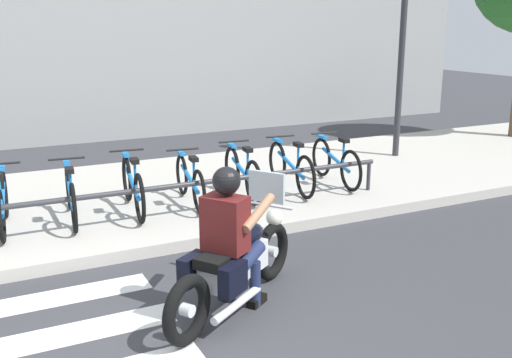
{
  "coord_description": "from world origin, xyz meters",
  "views": [
    {
      "loc": [
        -1.04,
        -4.21,
        2.7
      ],
      "look_at": [
        2.04,
        2.01,
        0.85
      ],
      "focal_mm": 41.82,
      "sensor_mm": 36.0,
      "label": 1
    }
  ],
  "objects_px": {
    "bicycle_5": "(242,173)",
    "street_lamp": "(404,17)",
    "bicycle_3": "(133,186)",
    "bicycle_4": "(190,181)",
    "bicycle_7": "(335,162)",
    "bicycle_2": "(71,194)",
    "bike_rack": "(175,188)",
    "bicycle_6": "(291,167)",
    "bicycle_1": "(3,202)",
    "motorcycle": "(235,263)",
    "rider": "(230,230)"
  },
  "relations": [
    {
      "from": "bike_rack",
      "to": "street_lamp",
      "type": "distance_m",
      "value": 5.85
    },
    {
      "from": "rider",
      "to": "bicycle_2",
      "type": "bearing_deg",
      "value": 107.79
    },
    {
      "from": "motorcycle",
      "to": "bike_rack",
      "type": "bearing_deg",
      "value": 84.92
    },
    {
      "from": "bicycle_5",
      "to": "bicycle_6",
      "type": "height_order",
      "value": "bicycle_6"
    },
    {
      "from": "bicycle_4",
      "to": "street_lamp",
      "type": "bearing_deg",
      "value": 14.52
    },
    {
      "from": "motorcycle",
      "to": "bicycle_5",
      "type": "height_order",
      "value": "motorcycle"
    },
    {
      "from": "bicycle_7",
      "to": "bicycle_5",
      "type": "bearing_deg",
      "value": -179.99
    },
    {
      "from": "motorcycle",
      "to": "bicycle_5",
      "type": "bearing_deg",
      "value": 63.77
    },
    {
      "from": "bicycle_5",
      "to": "bike_rack",
      "type": "height_order",
      "value": "bicycle_5"
    },
    {
      "from": "bicycle_2",
      "to": "bicycle_5",
      "type": "xyz_separation_m",
      "value": [
        2.48,
        -0.0,
        0.01
      ]
    },
    {
      "from": "motorcycle",
      "to": "bicycle_6",
      "type": "xyz_separation_m",
      "value": [
        2.28,
        2.95,
        0.05
      ]
    },
    {
      "from": "bicycle_3",
      "to": "bicycle_7",
      "type": "relative_size",
      "value": 1.05
    },
    {
      "from": "bicycle_6",
      "to": "bicycle_1",
      "type": "bearing_deg",
      "value": -180.0
    },
    {
      "from": "bicycle_5",
      "to": "bicycle_2",
      "type": "bearing_deg",
      "value": 179.98
    },
    {
      "from": "motorcycle",
      "to": "bicycle_2",
      "type": "distance_m",
      "value": 3.13
    },
    {
      "from": "bicycle_2",
      "to": "bicycle_4",
      "type": "bearing_deg",
      "value": 0.01
    },
    {
      "from": "bicycle_7",
      "to": "bicycle_6",
      "type": "bearing_deg",
      "value": 179.99
    },
    {
      "from": "bicycle_5",
      "to": "street_lamp",
      "type": "xyz_separation_m",
      "value": [
        3.88,
        1.22,
        2.26
      ]
    },
    {
      "from": "motorcycle",
      "to": "rider",
      "type": "bearing_deg",
      "value": -148.35
    },
    {
      "from": "bicycle_4",
      "to": "bicycle_7",
      "type": "xyz_separation_m",
      "value": [
        2.48,
        -0.0,
        0.02
      ]
    },
    {
      "from": "rider",
      "to": "bicycle_2",
      "type": "relative_size",
      "value": 0.85
    },
    {
      "from": "rider",
      "to": "bicycle_3",
      "type": "distance_m",
      "value": 3.01
    },
    {
      "from": "bicycle_1",
      "to": "bicycle_4",
      "type": "xyz_separation_m",
      "value": [
        2.48,
        0.0,
        -0.02
      ]
    },
    {
      "from": "bicycle_7",
      "to": "street_lamp",
      "type": "distance_m",
      "value": 3.4
    },
    {
      "from": "bicycle_3",
      "to": "bicycle_4",
      "type": "distance_m",
      "value": 0.83
    },
    {
      "from": "bicycle_2",
      "to": "motorcycle",
      "type": "bearing_deg",
      "value": -70.82
    },
    {
      "from": "bicycle_2",
      "to": "bicycle_6",
      "type": "height_order",
      "value": "bicycle_6"
    },
    {
      "from": "bicycle_3",
      "to": "bicycle_7",
      "type": "distance_m",
      "value": 3.31
    },
    {
      "from": "rider",
      "to": "bicycle_4",
      "type": "distance_m",
      "value": 3.09
    },
    {
      "from": "bicycle_4",
      "to": "bicycle_6",
      "type": "xyz_separation_m",
      "value": [
        1.65,
        -0.0,
        0.02
      ]
    },
    {
      "from": "bicycle_3",
      "to": "bicycle_4",
      "type": "bearing_deg",
      "value": 0.05
    },
    {
      "from": "bicycle_2",
      "to": "bicycle_6",
      "type": "relative_size",
      "value": 0.97
    },
    {
      "from": "bicycle_1",
      "to": "bicycle_2",
      "type": "bearing_deg",
      "value": 0.04
    },
    {
      "from": "bike_rack",
      "to": "street_lamp",
      "type": "bearing_deg",
      "value": 19.1
    },
    {
      "from": "rider",
      "to": "bicycle_7",
      "type": "relative_size",
      "value": 0.87
    },
    {
      "from": "bicycle_3",
      "to": "bicycle_7",
      "type": "xyz_separation_m",
      "value": [
        3.31,
        0.0,
        -0.01
      ]
    },
    {
      "from": "bicycle_3",
      "to": "bike_rack",
      "type": "relative_size",
      "value": 0.27
    },
    {
      "from": "bicycle_4",
      "to": "bicycle_3",
      "type": "bearing_deg",
      "value": -179.95
    },
    {
      "from": "bike_rack",
      "to": "bicycle_3",
      "type": "bearing_deg",
      "value": 126.73
    },
    {
      "from": "bicycle_2",
      "to": "street_lamp",
      "type": "height_order",
      "value": "street_lamp"
    },
    {
      "from": "bicycle_3",
      "to": "bicycle_1",
      "type": "bearing_deg",
      "value": -180.0
    },
    {
      "from": "motorcycle",
      "to": "bicycle_7",
      "type": "height_order",
      "value": "motorcycle"
    },
    {
      "from": "bicycle_1",
      "to": "bicycle_7",
      "type": "height_order",
      "value": "bicycle_1"
    },
    {
      "from": "bicycle_2",
      "to": "bicycle_7",
      "type": "xyz_separation_m",
      "value": [
        4.14,
        -0.0,
        0.01
      ]
    },
    {
      "from": "bicycle_6",
      "to": "street_lamp",
      "type": "bearing_deg",
      "value": 21.78
    },
    {
      "from": "bicycle_6",
      "to": "motorcycle",
      "type": "bearing_deg",
      "value": -127.7
    },
    {
      "from": "bicycle_4",
      "to": "bicycle_7",
      "type": "height_order",
      "value": "bicycle_7"
    },
    {
      "from": "bike_rack",
      "to": "street_lamp",
      "type": "xyz_separation_m",
      "value": [
        5.12,
        1.77,
        2.19
      ]
    },
    {
      "from": "bike_rack",
      "to": "bicycle_7",
      "type": "bearing_deg",
      "value": 10.83
    },
    {
      "from": "bicycle_2",
      "to": "bicycle_6",
      "type": "distance_m",
      "value": 3.31
    }
  ]
}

